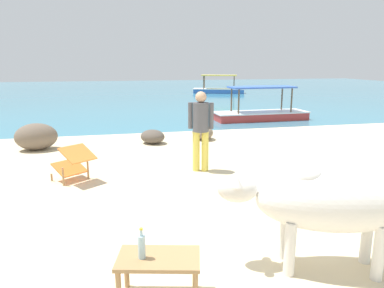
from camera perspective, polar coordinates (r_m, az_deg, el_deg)
sand_beach at (r=4.90m, az=4.94°, el=-13.96°), size 18.00×14.00×0.04m
water_surface at (r=26.28m, az=-9.77°, el=7.83°), size 60.00×36.00×0.03m
cow at (r=4.06m, az=20.64°, el=-8.65°), size 2.04×1.07×1.14m
low_bench_table at (r=3.52m, az=-5.29°, el=-18.33°), size 0.84×0.61×0.44m
bottle at (r=3.42m, az=-7.96°, el=-15.69°), size 0.07×0.07×0.30m
deck_chair_near at (r=7.01m, az=-18.22°, el=-2.67°), size 0.89×0.93×0.68m
person_standing at (r=7.22m, az=1.40°, el=2.99°), size 0.49×0.32×1.62m
shore_rock_large at (r=9.92m, az=-23.40°, el=1.07°), size 1.10×0.84×0.68m
shore_rock_medium at (r=10.38m, az=1.69°, el=1.84°), size 0.65×0.80×0.40m
shore_rock_small at (r=9.92m, az=-6.25°, el=1.17°), size 0.90×0.91×0.38m
boat_blue at (r=26.40m, az=4.26°, el=8.63°), size 3.85×2.34×1.29m
boat_red at (r=14.33m, az=10.81°, el=4.88°), size 3.70×1.25×1.29m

